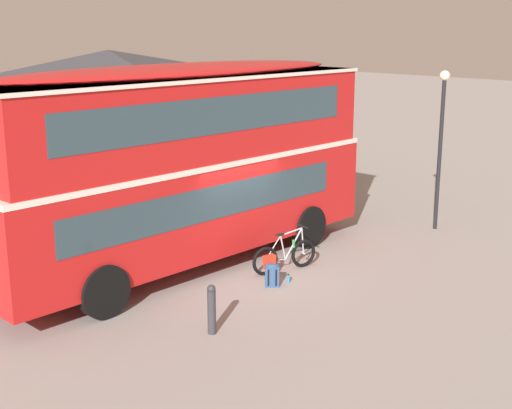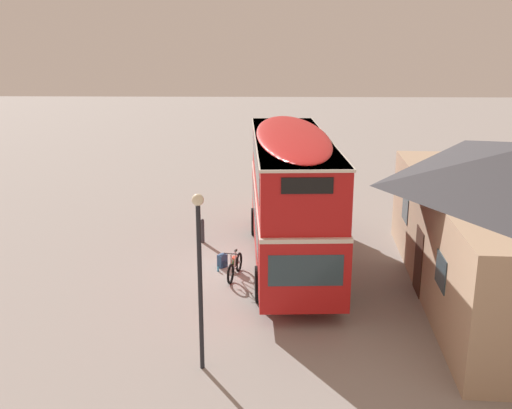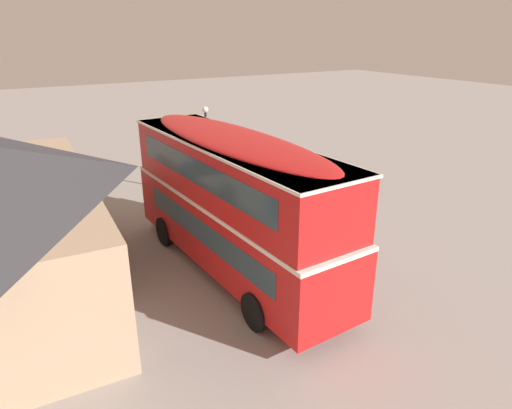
# 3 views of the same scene
# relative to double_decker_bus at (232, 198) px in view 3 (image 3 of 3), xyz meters

# --- Properties ---
(ground_plane) EXTENTS (120.00, 120.00, 0.00)m
(ground_plane) POSITION_rel_double_decker_bus_xyz_m (0.69, -1.13, -2.64)
(ground_plane) COLOR gray
(double_decker_bus) EXTENTS (10.32, 3.02, 4.79)m
(double_decker_bus) POSITION_rel_double_decker_bus_xyz_m (0.00, 0.00, 0.00)
(double_decker_bus) COLOR black
(double_decker_bus) RESTS_ON ground
(touring_bicycle) EXTENTS (1.74, 0.55, 1.04)m
(touring_bicycle) POSITION_rel_double_decker_bus_xyz_m (1.37, -1.91, -2.27)
(touring_bicycle) COLOR black
(touring_bicycle) RESTS_ON ground
(backpack_on_ground) EXTENTS (0.38, 0.37, 0.51)m
(backpack_on_ground) POSITION_rel_double_decker_bus_xyz_m (0.52, -2.39, -2.38)
(backpack_on_ground) COLOR #2D4C7A
(backpack_on_ground) RESTS_ON ground
(water_bottle_blue_sports) EXTENTS (0.07, 0.07, 0.21)m
(water_bottle_blue_sports) POSITION_rel_double_decker_bus_xyz_m (0.92, -2.51, -2.55)
(water_bottle_blue_sports) COLOR #338CBF
(water_bottle_blue_sports) RESTS_ON ground
(street_lamp) EXTENTS (0.28, 0.28, 4.44)m
(street_lamp) POSITION_rel_double_decker_bus_xyz_m (7.10, -2.38, 0.11)
(street_lamp) COLOR black
(street_lamp) RESTS_ON ground
(kerb_bollard) EXTENTS (0.16, 0.16, 0.97)m
(kerb_bollard) POSITION_rel_double_decker_bus_xyz_m (-2.05, -3.38, -2.15)
(kerb_bollard) COLOR #333338
(kerb_bollard) RESTS_ON ground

